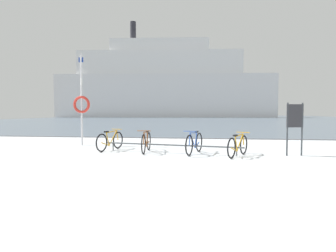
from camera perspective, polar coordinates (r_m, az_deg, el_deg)
ground at (r=59.10m, az=7.23°, el=1.38°), size 80.00×132.00×0.08m
bike_rack at (r=9.72m, az=0.51°, el=-3.94°), size 4.88×0.95×0.31m
bicycle_0 at (r=10.71m, az=-11.63°, el=-2.95°), size 0.60×1.65×0.77m
bicycle_1 at (r=9.98m, az=-4.43°, el=-3.24°), size 0.46×1.71×0.80m
bicycle_2 at (r=9.63m, az=5.36°, el=-3.45°), size 0.62×1.68×0.80m
bicycle_3 at (r=9.30m, az=14.00°, el=-3.88°), size 0.83×1.52×0.75m
info_sign at (r=9.98m, az=24.33°, el=1.03°), size 0.55×0.15×1.72m
rescue_post at (r=12.52m, az=-17.12°, el=4.66°), size 0.74×0.11×3.87m
ferry_ship at (r=79.97m, az=-0.94°, el=8.22°), size 60.45×14.21×26.73m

